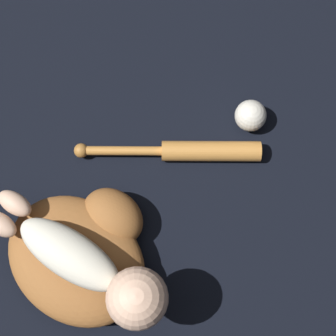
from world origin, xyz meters
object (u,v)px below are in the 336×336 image
object	(u,v)px
baseball_glove	(83,252)
baseball	(249,114)
baseball_bat	(191,151)
baby_figure	(96,272)

from	to	relation	value
baseball_glove	baseball	size ratio (longest dim) A/B	5.05
baseball_glove	baseball_bat	world-z (taller)	baseball_glove
baseball_glove	baseball	distance (m)	0.48
baseball_glove	baby_figure	distance (m)	0.11
baby_figure	baseball_bat	size ratio (longest dim) A/B	1.14
baseball_bat	baseball_glove	bearing A→B (deg)	-80.92
baseball_glove	baby_figure	xyz separation A→B (m)	(0.06, 0.00, 0.09)
baby_figure	baseball	bearing A→B (deg)	102.60
baseball_glove	baseball_bat	bearing A→B (deg)	99.08
baseball_glove	baby_figure	size ratio (longest dim) A/B	0.91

